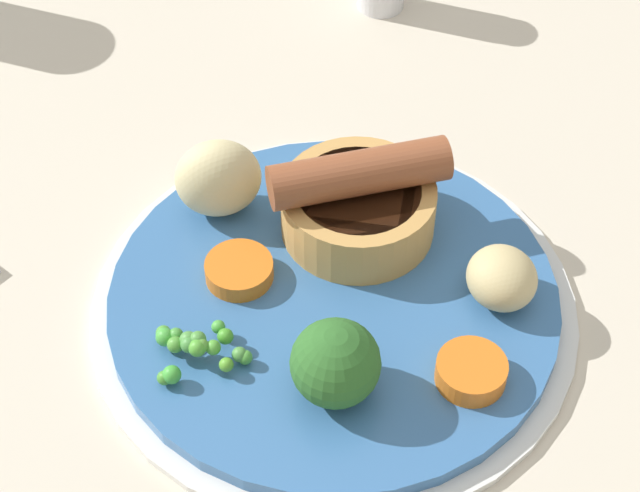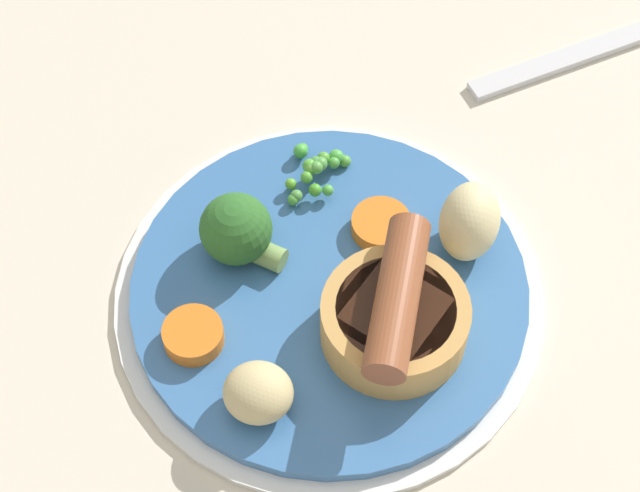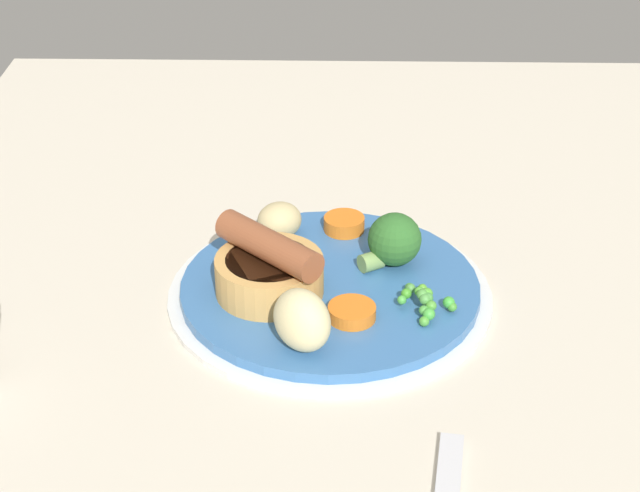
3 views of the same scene
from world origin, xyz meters
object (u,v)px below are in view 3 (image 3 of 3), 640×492
at_px(dinner_plate, 330,292).
at_px(potato_chunk_2, 279,220).
at_px(broccoli_floret_near, 393,240).
at_px(potato_chunk_0, 302,320).
at_px(sausage_pudding, 269,269).
at_px(carrot_slice_1, 344,224).
at_px(pea_pile, 425,300).
at_px(carrot_slice_0, 352,312).

distance_m(dinner_plate, potato_chunk_2, 0.09).
bearing_deg(broccoli_floret_near, potato_chunk_0, -151.38).
xyz_separation_m(sausage_pudding, potato_chunk_2, (-0.09, 0.00, -0.01)).
height_order(sausage_pudding, carrot_slice_1, sausage_pudding).
distance_m(broccoli_floret_near, potato_chunk_0, 0.14).
relative_size(dinner_plate, broccoli_floret_near, 4.93).
bearing_deg(sausage_pudding, pea_pile, -147.37).
relative_size(pea_pile, potato_chunk_2, 1.33).
bearing_deg(carrot_slice_1, broccoli_floret_near, 36.72).
relative_size(sausage_pudding, potato_chunk_2, 2.23).
height_order(dinner_plate, sausage_pudding, sausage_pudding).
bearing_deg(carrot_slice_0, potato_chunk_2, -153.62).
relative_size(sausage_pudding, carrot_slice_0, 2.38).
height_order(sausage_pudding, carrot_slice_0, sausage_pudding).
distance_m(sausage_pudding, broccoli_floret_near, 0.11).
bearing_deg(pea_pile, potato_chunk_2, -133.51).
height_order(dinner_plate, carrot_slice_1, carrot_slice_1).
height_order(broccoli_floret_near, potato_chunk_2, broccoli_floret_near).
height_order(dinner_plate, potato_chunk_0, potato_chunk_0).
xyz_separation_m(broccoli_floret_near, potato_chunk_2, (-0.04, -0.10, -0.01)).
relative_size(broccoli_floret_near, potato_chunk_2, 1.35).
relative_size(carrot_slice_0, carrot_slice_1, 1.04).
xyz_separation_m(sausage_pudding, pea_pile, (0.02, 0.12, -0.01)).
bearing_deg(carrot_slice_1, sausage_pudding, -30.36).
relative_size(potato_chunk_0, carrot_slice_1, 1.36).
bearing_deg(sausage_pudding, carrot_slice_0, -165.20).
xyz_separation_m(potato_chunk_2, carrot_slice_1, (-0.01, 0.06, -0.01)).
height_order(pea_pile, potato_chunk_0, potato_chunk_0).
xyz_separation_m(carrot_slice_0, carrot_slice_1, (-0.14, -0.01, 0.00)).
bearing_deg(carrot_slice_1, potato_chunk_0, -9.90).
xyz_separation_m(broccoli_floret_near, potato_chunk_0, (0.12, -0.07, 0.00)).
height_order(potato_chunk_2, carrot_slice_0, potato_chunk_2).
bearing_deg(dinner_plate, broccoli_floret_near, 122.32).
bearing_deg(dinner_plate, potato_chunk_2, -149.43).
height_order(sausage_pudding, broccoli_floret_near, sausage_pudding).
distance_m(sausage_pudding, carrot_slice_0, 0.08).
bearing_deg(potato_chunk_0, pea_pile, 118.70).
height_order(sausage_pudding, potato_chunk_0, sausage_pudding).
xyz_separation_m(potato_chunk_2, carrot_slice_0, (0.13, 0.06, -0.01)).
bearing_deg(carrot_slice_1, pea_pile, 26.84).
height_order(potato_chunk_0, carrot_slice_0, potato_chunk_0).
xyz_separation_m(pea_pile, carrot_slice_1, (-0.13, -0.06, -0.00)).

